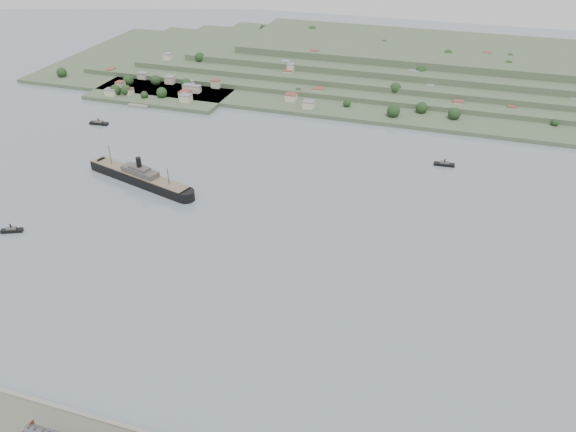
% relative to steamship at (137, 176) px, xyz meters
% --- Properties ---
extents(ground, '(1400.00, 1400.00, 0.00)m').
position_rel_steamship_xyz_m(ground, '(119.58, -57.46, -4.97)').
color(ground, slate).
rests_on(ground, ground).
extents(far_peninsula, '(760.00, 309.00, 30.00)m').
position_rel_steamship_xyz_m(far_peninsula, '(147.48, 335.64, 6.91)').
color(far_peninsula, '#364B32').
rests_on(far_peninsula, ground).
extents(steamship, '(109.73, 41.87, 26.90)m').
position_rel_steamship_xyz_m(steamship, '(0.00, 0.00, 0.00)').
color(steamship, black).
rests_on(steamship, ground).
extents(tugboat, '(14.66, 9.29, 6.45)m').
position_rel_steamship_xyz_m(tugboat, '(-43.68, -90.35, -3.39)').
color(tugboat, black).
rests_on(tugboat, ground).
extents(ferry_west, '(18.59, 6.50, 6.84)m').
position_rel_steamship_xyz_m(ferry_west, '(-97.21, 92.73, -3.32)').
color(ferry_west, black).
rests_on(ferry_west, ground).
extents(ferry_east, '(17.13, 5.68, 6.33)m').
position_rel_steamship_xyz_m(ferry_east, '(229.81, 103.37, -3.44)').
color(ferry_east, black).
rests_on(ferry_east, ground).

